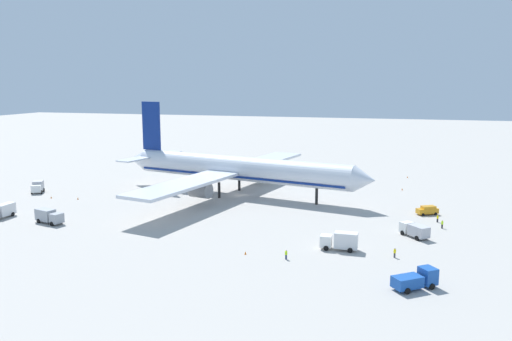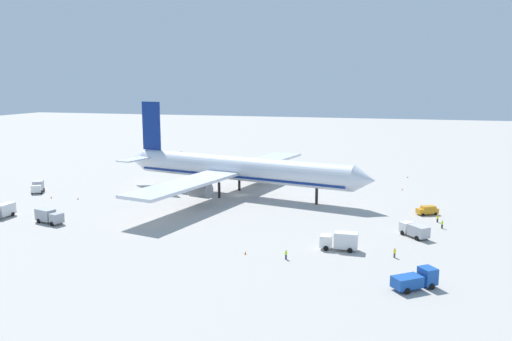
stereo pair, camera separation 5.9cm
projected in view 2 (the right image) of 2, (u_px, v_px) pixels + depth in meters
The scene contains 19 objects.
ground_plane at pixel (240, 195), 132.73m from camera, with size 600.00×600.00×0.00m, color #ADA8A0.
airliner at pixel (235, 169), 132.26m from camera, with size 71.73×74.15×23.66m.
service_truck_0 at pixel (416, 279), 72.47m from camera, with size 6.69×5.93×2.82m.
service_truck_1 at pixel (38, 187), 135.66m from camera, with size 4.23×5.16×3.05m.
service_truck_2 at pixel (415, 230), 96.54m from camera, with size 5.71×5.95×2.50m.
service_truck_3 at pixel (49, 216), 106.20m from camera, with size 7.03×3.98×2.87m.
service_truck_4 at pixel (2, 211), 110.12m from camera, with size 2.35×6.78×2.94m.
service_truck_5 at pixel (341, 241), 89.10m from camera, with size 6.45×2.46×3.24m.
service_van at pixel (427, 210), 113.07m from camera, with size 5.01×3.90×1.97m.
baggage_cart_0 at pixel (266, 163), 179.75m from camera, with size 3.07×3.13×1.36m.
ground_worker_0 at pixel (442, 224), 102.44m from camera, with size 0.47×0.47×1.69m.
ground_worker_1 at pixel (438, 218), 106.95m from camera, with size 0.55×0.55×1.65m.
ground_worker_2 at pixel (395, 253), 85.36m from camera, with size 0.54×0.54×1.64m.
ground_worker_3 at pixel (286, 255), 84.56m from camera, with size 0.50×0.50×1.61m.
traffic_cone_0 at pixel (78, 198), 127.81m from camera, with size 0.36×0.36×0.55m, color orange.
traffic_cone_1 at pixel (51, 197), 129.12m from camera, with size 0.36×0.36×0.55m, color orange.
traffic_cone_2 at pixel (245, 253), 87.03m from camera, with size 0.36×0.36×0.55m, color orange.
traffic_cone_3 at pixel (407, 177), 156.48m from camera, with size 0.36×0.36×0.55m, color orange.
traffic_cone_4 at pixel (402, 189), 138.81m from camera, with size 0.36×0.36×0.55m, color orange.
Camera 2 is at (39.32, -123.65, 29.00)m, focal length 35.84 mm.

